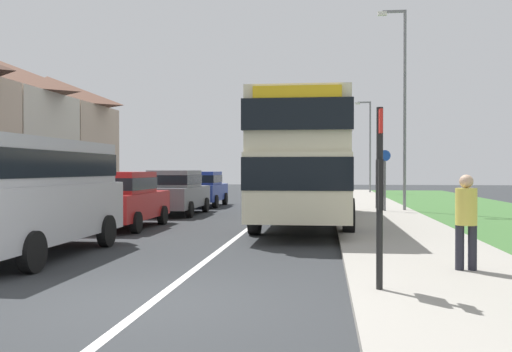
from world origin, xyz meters
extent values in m
plane|color=#2D3033|center=(0.00, 0.00, 0.00)|extent=(120.00, 120.00, 0.00)
cube|color=silver|center=(0.00, 8.00, 0.00)|extent=(0.14, 60.00, 0.01)
cube|color=#9E998E|center=(4.20, 6.00, 0.06)|extent=(3.20, 68.00, 0.12)
cube|color=beige|center=(1.63, 11.12, 1.32)|extent=(2.50, 10.98, 1.65)
cube|color=beige|center=(1.63, 11.12, 2.92)|extent=(2.45, 10.76, 1.55)
cube|color=black|center=(1.63, 11.12, 1.65)|extent=(2.52, 11.04, 0.76)
cube|color=black|center=(1.63, 11.12, 3.00)|extent=(2.52, 11.04, 0.72)
cube|color=gold|center=(1.63, 5.68, 3.42)|extent=(2.00, 0.08, 0.44)
cylinder|color=black|center=(0.38, 14.53, 0.50)|extent=(0.30, 1.00, 1.00)
cylinder|color=black|center=(2.88, 14.53, 0.50)|extent=(0.30, 1.00, 1.00)
cylinder|color=black|center=(0.38, 8.10, 0.50)|extent=(0.30, 1.00, 1.00)
cylinder|color=black|center=(2.88, 8.10, 0.50)|extent=(0.30, 1.00, 1.00)
cube|color=#B7B7BC|center=(-3.60, 3.55, 0.91)|extent=(1.95, 5.39, 1.09)
cube|color=#B7B7BC|center=(-3.60, 3.55, 1.90)|extent=(1.72, 4.96, 0.89)
cube|color=black|center=(-3.60, 3.55, 1.85)|extent=(1.75, 5.01, 0.50)
cylinder|color=black|center=(-4.56, 5.22, 0.36)|extent=(0.20, 0.72, 0.72)
cylinder|color=black|center=(-2.65, 5.22, 0.36)|extent=(0.20, 0.72, 0.72)
cylinder|color=black|center=(-2.65, 1.88, 0.36)|extent=(0.20, 0.72, 0.72)
cube|color=#B21E1E|center=(-3.75, 9.27, 0.68)|extent=(1.77, 4.21, 0.76)
cube|color=#B21E1E|center=(-3.75, 9.06, 1.37)|extent=(1.56, 2.32, 0.62)
cube|color=black|center=(-3.75, 9.06, 1.34)|extent=(1.59, 2.34, 0.35)
cylinder|color=black|center=(-4.61, 10.57, 0.30)|extent=(0.20, 0.60, 0.60)
cylinder|color=black|center=(-2.88, 10.57, 0.30)|extent=(0.20, 0.60, 0.60)
cylinder|color=black|center=(-4.61, 7.96, 0.30)|extent=(0.20, 0.60, 0.60)
cylinder|color=black|center=(-2.88, 7.96, 0.30)|extent=(0.20, 0.60, 0.60)
cube|color=slate|center=(-3.47, 14.57, 0.69)|extent=(1.74, 4.50, 0.78)
cube|color=slate|center=(-3.47, 14.34, 1.40)|extent=(1.53, 2.47, 0.64)
cube|color=black|center=(-3.47, 14.34, 1.37)|extent=(1.57, 2.50, 0.36)
cylinder|color=black|center=(-4.33, 15.96, 0.30)|extent=(0.20, 0.60, 0.60)
cylinder|color=black|center=(-2.62, 15.96, 0.30)|extent=(0.20, 0.60, 0.60)
cylinder|color=black|center=(-4.33, 13.17, 0.30)|extent=(0.20, 0.60, 0.60)
cylinder|color=black|center=(-2.62, 13.17, 0.30)|extent=(0.20, 0.60, 0.60)
cube|color=navy|center=(-3.54, 19.62, 0.67)|extent=(1.79, 4.04, 0.74)
cube|color=navy|center=(-3.54, 19.42, 1.35)|extent=(1.58, 2.22, 0.61)
cube|color=black|center=(-3.54, 19.42, 1.32)|extent=(1.61, 2.24, 0.34)
cylinder|color=black|center=(-4.42, 20.87, 0.30)|extent=(0.20, 0.60, 0.60)
cylinder|color=black|center=(-2.67, 20.87, 0.30)|extent=(0.20, 0.60, 0.60)
cylinder|color=black|center=(-4.42, 18.37, 0.30)|extent=(0.20, 0.60, 0.60)
cylinder|color=black|center=(-2.67, 18.37, 0.30)|extent=(0.20, 0.60, 0.60)
cylinder|color=#23232D|center=(4.43, 2.36, 0.42)|extent=(0.14, 0.14, 0.85)
cylinder|color=#23232D|center=(4.63, 2.36, 0.42)|extent=(0.14, 0.14, 0.85)
cylinder|color=#D1C14C|center=(4.53, 2.36, 1.15)|extent=(0.34, 0.34, 0.60)
sphere|color=tan|center=(4.53, 2.36, 1.56)|extent=(0.22, 0.22, 0.22)
cylinder|color=black|center=(3.00, 0.67, 1.30)|extent=(0.09, 0.09, 2.60)
cube|color=red|center=(3.00, 0.67, 2.40)|extent=(0.04, 0.44, 0.32)
cube|color=black|center=(3.00, 0.69, 1.55)|extent=(0.06, 0.52, 0.68)
cylinder|color=slate|center=(4.60, 15.87, 1.05)|extent=(0.08, 0.08, 2.10)
cylinder|color=blue|center=(4.60, 15.87, 2.30)|extent=(0.44, 0.03, 0.44)
cylinder|color=slate|center=(5.45, 16.54, 4.09)|extent=(0.12, 0.12, 8.18)
cube|color=slate|center=(5.00, 16.54, 8.13)|extent=(0.90, 0.10, 0.10)
cube|color=silver|center=(4.55, 16.54, 8.06)|extent=(0.36, 0.20, 0.14)
cylinder|color=slate|center=(5.47, 34.77, 3.31)|extent=(0.12, 0.12, 6.63)
cube|color=slate|center=(5.02, 34.77, 6.58)|extent=(0.90, 0.10, 0.10)
cube|color=silver|center=(4.57, 34.77, 6.51)|extent=(0.36, 0.20, 0.14)
cube|color=#C1A88E|center=(-14.89, 26.80, 2.84)|extent=(7.01, 6.08, 5.68)
pyramid|color=brown|center=(-14.89, 26.80, 6.62)|extent=(7.01, 6.08, 1.87)
camera|label=1|loc=(2.26, -7.32, 1.75)|focal=40.56mm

